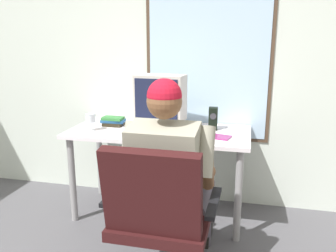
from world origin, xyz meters
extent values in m
cube|color=silver|center=(0.00, 2.58, 1.36)|extent=(5.32, 0.06, 2.73)
cube|color=#4C3828|center=(0.45, 2.54, 1.25)|extent=(1.05, 0.01, 1.36)
cube|color=silver|center=(0.45, 2.54, 1.25)|extent=(0.99, 0.02, 1.30)
cylinder|color=gray|center=(-0.52, 1.93, 0.35)|extent=(0.05, 0.05, 0.70)
cylinder|color=gray|center=(0.77, 1.93, 0.35)|extent=(0.05, 0.05, 0.70)
cylinder|color=gray|center=(-0.52, 2.45, 0.35)|extent=(0.05, 0.05, 0.70)
cylinder|color=gray|center=(0.77, 2.45, 0.35)|extent=(0.05, 0.05, 0.70)
cube|color=white|center=(0.12, 2.19, 0.71)|extent=(1.42, 0.66, 0.03)
cube|color=black|center=(0.37, 1.34, 0.44)|extent=(0.52, 0.52, 0.06)
cube|color=black|center=(0.36, 1.11, 0.70)|extent=(0.50, 0.14, 0.46)
cube|color=black|center=(0.65, 1.33, 0.57)|extent=(0.06, 0.37, 0.02)
cube|color=black|center=(0.09, 1.34, 0.57)|extent=(0.06, 0.37, 0.02)
cylinder|color=#45404B|center=(0.53, 1.59, 0.47)|extent=(0.16, 0.46, 0.15)
cylinder|color=#45404B|center=(0.53, 1.82, 0.24)|extent=(0.12, 0.12, 0.47)
cube|color=black|center=(0.53, 1.88, 0.04)|extent=(0.10, 0.24, 0.08)
cylinder|color=#45404B|center=(0.21, 1.60, 0.47)|extent=(0.16, 0.46, 0.15)
cylinder|color=#45404B|center=(0.21, 1.83, 0.24)|extent=(0.12, 0.12, 0.47)
cube|color=black|center=(0.21, 1.89, 0.04)|extent=(0.10, 0.24, 0.08)
cube|color=gray|center=(0.37, 1.37, 0.73)|extent=(0.38, 0.30, 0.54)
sphere|color=brown|center=(0.37, 1.37, 1.11)|extent=(0.19, 0.19, 0.19)
sphere|color=#B51326|center=(0.37, 1.37, 1.14)|extent=(0.19, 0.19, 0.19)
cylinder|color=gray|center=(0.59, 1.41, 0.83)|extent=(0.09, 0.19, 0.29)
cylinder|color=brown|center=(0.59, 1.50, 0.69)|extent=(0.08, 0.17, 0.27)
sphere|color=brown|center=(0.59, 1.54, 0.67)|extent=(0.09, 0.09, 0.09)
cylinder|color=gray|center=(0.15, 1.42, 0.83)|extent=(0.09, 0.21, 0.29)
cylinder|color=brown|center=(0.15, 1.56, 0.78)|extent=(0.08, 0.16, 0.27)
sphere|color=brown|center=(0.15, 1.65, 0.85)|extent=(0.09, 0.09, 0.09)
cube|color=beige|center=(0.13, 2.22, 0.73)|extent=(0.24, 0.20, 0.02)
cylinder|color=beige|center=(0.13, 2.22, 0.77)|extent=(0.04, 0.04, 0.06)
cube|color=beige|center=(0.13, 2.22, 0.98)|extent=(0.39, 0.24, 0.36)
cube|color=#191E38|center=(0.12, 2.11, 0.98)|extent=(0.34, 0.03, 0.32)
cylinder|color=silver|center=(-0.40, 2.06, 0.73)|extent=(0.06, 0.06, 0.00)
cylinder|color=silver|center=(-0.40, 2.06, 0.76)|extent=(0.01, 0.01, 0.06)
cylinder|color=silver|center=(-0.40, 2.06, 0.83)|extent=(0.08, 0.08, 0.07)
cylinder|color=#5E101A|center=(-0.40, 2.06, 0.81)|extent=(0.07, 0.07, 0.03)
cube|color=black|center=(0.53, 2.31, 0.81)|extent=(0.08, 0.08, 0.18)
cylinder|color=#333338|center=(0.54, 2.27, 0.84)|extent=(0.05, 0.01, 0.05)
cube|color=black|center=(-0.29, 2.25, 0.74)|extent=(0.16, 0.13, 0.03)
cube|color=#23568E|center=(-0.29, 2.26, 0.76)|extent=(0.20, 0.12, 0.02)
cube|color=#307436|center=(-0.29, 2.25, 0.78)|extent=(0.17, 0.11, 0.02)
cube|color=#8D2968|center=(0.61, 2.08, 0.73)|extent=(0.17, 0.15, 0.01)
camera|label=1|loc=(0.80, -0.39, 1.43)|focal=37.32mm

